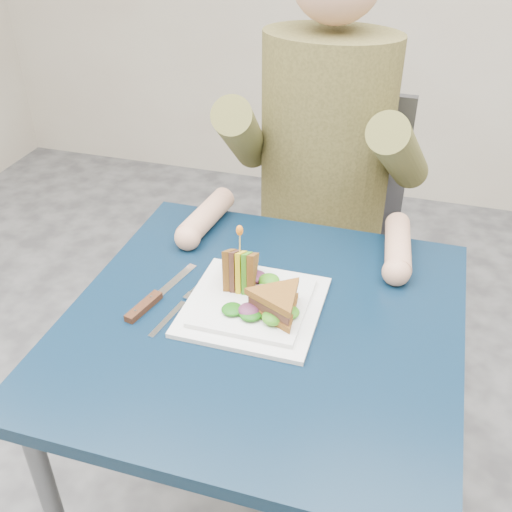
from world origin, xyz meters
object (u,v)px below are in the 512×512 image
(chair, at_px, (325,228))
(sandwich_upright, at_px, (240,270))
(sandwich_flat, at_px, (278,303))
(fork, at_px, (176,311))
(table, at_px, (262,348))
(diner, at_px, (326,123))
(plate, at_px, (254,305))
(knife, at_px, (150,301))

(chair, height_order, sandwich_upright, chair)
(sandwich_flat, xyz_separation_m, fork, (-0.20, -0.03, -0.04))
(table, height_order, chair, chair)
(chair, bearing_deg, diner, -90.00)
(diner, relative_size, sandwich_upright, 5.29)
(chair, xyz_separation_m, sandwich_upright, (-0.07, -0.61, 0.24))
(plate, distance_m, sandwich_flat, 0.07)
(chair, height_order, fork, chair)
(fork, bearing_deg, plate, 20.91)
(diner, distance_m, knife, 0.66)
(sandwich_upright, distance_m, knife, 0.19)
(table, height_order, sandwich_flat, sandwich_flat)
(knife, bearing_deg, chair, 72.15)
(table, bearing_deg, sandwich_flat, -4.37)
(diner, height_order, fork, diner)
(table, bearing_deg, sandwich_upright, 134.44)
(plate, relative_size, sandwich_flat, 1.53)
(fork, bearing_deg, chair, 76.77)
(table, relative_size, diner, 1.01)
(diner, bearing_deg, sandwich_upright, -97.58)
(fork, height_order, knife, knife)
(diner, xyz_separation_m, sandwich_flat, (0.03, -0.57, -0.14))
(chair, relative_size, knife, 4.23)
(table, distance_m, fork, 0.19)
(sandwich_flat, bearing_deg, chair, 92.51)
(sandwich_flat, bearing_deg, knife, -175.36)
(fork, bearing_deg, table, 10.67)
(sandwich_flat, xyz_separation_m, knife, (-0.26, -0.02, -0.04))
(chair, relative_size, sandwich_upright, 6.60)
(sandwich_flat, height_order, sandwich_upright, sandwich_upright)
(sandwich_flat, distance_m, sandwich_upright, 0.12)
(sandwich_flat, xyz_separation_m, sandwich_upright, (-0.10, 0.07, 0.01))
(plate, xyz_separation_m, knife, (-0.20, -0.05, -0.00))
(sandwich_upright, bearing_deg, diner, 82.42)
(chair, relative_size, plate, 3.58)
(sandwich_flat, bearing_deg, sandwich_upright, 143.97)
(table, xyz_separation_m, sandwich_upright, (-0.07, 0.07, 0.13))
(table, bearing_deg, knife, -174.18)
(diner, xyz_separation_m, sandwich_upright, (-0.07, -0.50, -0.13))
(chair, relative_size, fork, 5.21)
(plate, height_order, sandwich_upright, sandwich_upright)
(table, distance_m, sandwich_upright, 0.16)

